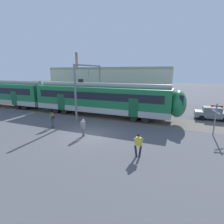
{
  "coord_description": "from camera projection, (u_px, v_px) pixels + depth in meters",
  "views": [
    {
      "loc": [
        7.76,
        -13.35,
        5.78
      ],
      "look_at": [
        1.09,
        3.06,
        1.6
      ],
      "focal_mm": 28.0,
      "sensor_mm": 36.0,
      "label": 1
    }
  ],
  "objects": [
    {
      "name": "ground_plane",
      "position": [
        89.0,
        135.0,
        16.2
      ],
      "size": [
        160.0,
        160.0,
        0.0
      ],
      "primitive_type": "plane",
      "color": "#515156"
    },
    {
      "name": "track_bed",
      "position": [
        36.0,
        109.0,
        27.17
      ],
      "size": [
        80.0,
        4.4,
        0.01
      ],
      "primitive_type": "cube",
      "color": "#605951",
      "rests_on": "ground"
    },
    {
      "name": "commuter_train",
      "position": [
        48.0,
        95.0,
        25.74
      ],
      "size": [
        38.05,
        3.07,
        4.73
      ],
      "color": "#B7B7B2",
      "rests_on": "ground"
    },
    {
      "name": "pedestrian_green",
      "position": [
        52.0,
        119.0,
        17.98
      ],
      "size": [
        0.62,
        0.59,
        1.67
      ],
      "color": "navy",
      "rests_on": "ground"
    },
    {
      "name": "pedestrian_grey",
      "position": [
        83.0,
        126.0,
        15.59
      ],
      "size": [
        0.56,
        0.65,
        1.67
      ],
      "color": "#6B6051",
      "rests_on": "ground"
    },
    {
      "name": "pedestrian_yellow",
      "position": [
        138.0,
        144.0,
        11.84
      ],
      "size": [
        0.62,
        0.6,
        1.67
      ],
      "color": "#28282D",
      "rests_on": "ground"
    },
    {
      "name": "parked_car_grey",
      "position": [
        212.0,
        113.0,
        21.1
      ],
      "size": [
        4.06,
        1.87,
        1.54
      ],
      "color": "gray",
      "rests_on": "ground"
    },
    {
      "name": "catenary_gantry",
      "position": [
        89.0,
        82.0,
        22.69
      ],
      "size": [
        0.24,
        6.64,
        6.53
      ],
      "color": "gray",
      "rests_on": "ground"
    },
    {
      "name": "crossing_signal",
      "position": [
        216.0,
        114.0,
        15.56
      ],
      "size": [
        0.96,
        0.21,
        3.0
      ],
      "color": "gray",
      "rests_on": "ground"
    },
    {
      "name": "background_building",
      "position": [
        108.0,
        85.0,
        31.81
      ],
      "size": [
        21.85,
        5.0,
        9.2
      ],
      "color": "beige",
      "rests_on": "ground"
    }
  ]
}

